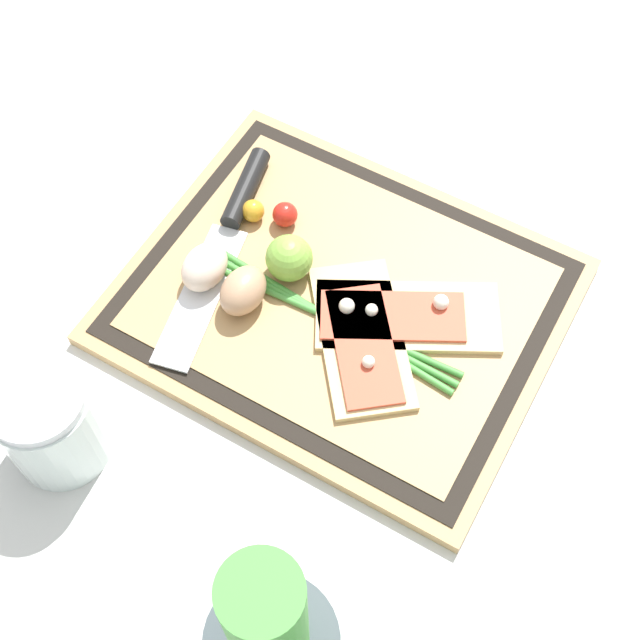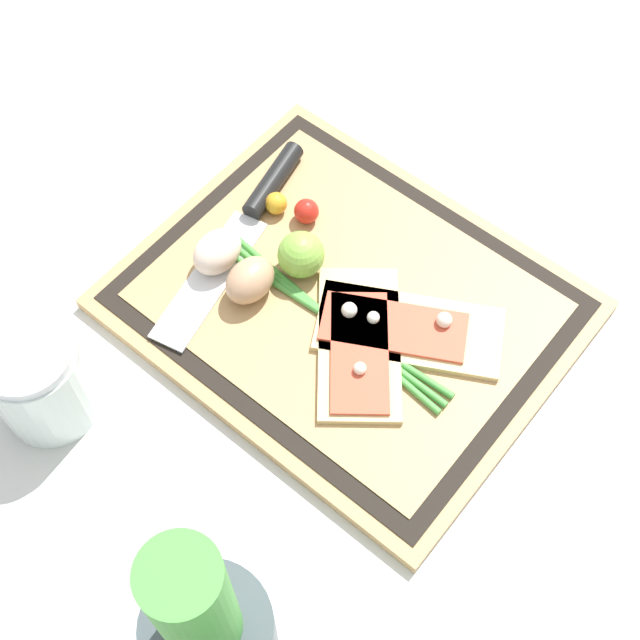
% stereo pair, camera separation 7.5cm
% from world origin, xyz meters
% --- Properties ---
extents(ground_plane, '(6.00, 6.00, 0.00)m').
position_xyz_m(ground_plane, '(0.00, 0.00, 0.00)').
color(ground_plane, silver).
extents(cutting_board, '(0.43, 0.35, 0.02)m').
position_xyz_m(cutting_board, '(0.00, 0.00, 0.01)').
color(cutting_board, tan).
rests_on(cutting_board, ground_plane).
extents(pizza_slice_near, '(0.20, 0.16, 0.02)m').
position_xyz_m(pizza_slice_near, '(-0.07, -0.01, 0.02)').
color(pizza_slice_near, '#DBBC7F').
rests_on(pizza_slice_near, cutting_board).
extents(pizza_slice_far, '(0.17, 0.18, 0.02)m').
position_xyz_m(pizza_slice_far, '(-0.04, 0.04, 0.02)').
color(pizza_slice_far, '#DBBC7F').
rests_on(pizza_slice_far, cutting_board).
extents(knife, '(0.09, 0.27, 0.02)m').
position_xyz_m(knife, '(0.14, -0.02, 0.03)').
color(knife, silver).
rests_on(knife, cutting_board).
extents(egg_brown, '(0.04, 0.06, 0.04)m').
position_xyz_m(egg_brown, '(0.08, 0.05, 0.04)').
color(egg_brown, tan).
rests_on(egg_brown, cutting_board).
extents(egg_pink, '(0.04, 0.06, 0.04)m').
position_xyz_m(egg_pink, '(0.13, 0.05, 0.04)').
color(egg_pink, beige).
rests_on(egg_pink, cutting_board).
extents(lime, '(0.05, 0.05, 0.05)m').
position_xyz_m(lime, '(0.06, -0.00, 0.04)').
color(lime, '#7FB742').
rests_on(lime, cutting_board).
extents(cherry_tomato_red, '(0.03, 0.03, 0.03)m').
position_xyz_m(cherry_tomato_red, '(0.10, -0.05, 0.03)').
color(cherry_tomato_red, red).
rests_on(cherry_tomato_red, cutting_board).
extents(cherry_tomato_yellow, '(0.02, 0.02, 0.02)m').
position_xyz_m(cherry_tomato_yellow, '(0.13, -0.04, 0.03)').
color(cherry_tomato_yellow, gold).
rests_on(cherry_tomato_yellow, cutting_board).
extents(scallion_bunch, '(0.29, 0.04, 0.01)m').
position_xyz_m(scallion_bunch, '(-0.00, 0.03, 0.02)').
color(scallion_bunch, '#47933D').
rests_on(scallion_bunch, cutting_board).
extents(herb_pot, '(0.11, 0.11, 0.23)m').
position_xyz_m(herb_pot, '(-0.12, 0.33, 0.08)').
color(herb_pot, '#3D474C').
rests_on(herb_pot, ground_plane).
extents(sauce_jar, '(0.09, 0.09, 0.11)m').
position_xyz_m(sauce_jar, '(0.15, 0.27, 0.05)').
color(sauce_jar, silver).
rests_on(sauce_jar, ground_plane).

